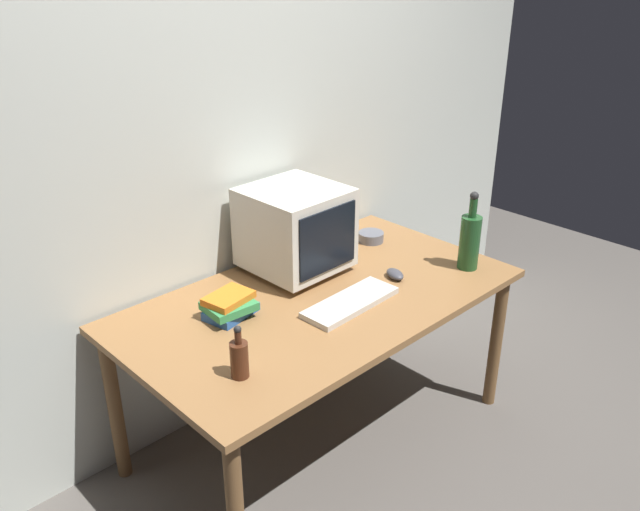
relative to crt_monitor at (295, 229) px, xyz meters
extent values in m
plane|color=#56514C|center=(-0.09, -0.24, -0.89)|extent=(6.00, 6.00, 0.00)
cube|color=beige|center=(-0.09, 0.27, 0.36)|extent=(4.00, 0.08, 2.50)
cube|color=olive|center=(-0.09, -0.24, -0.21)|extent=(1.61, 0.90, 0.03)
cylinder|color=brown|center=(0.65, -0.63, -0.56)|extent=(0.06, 0.06, 0.67)
cylinder|color=brown|center=(-0.83, 0.15, -0.56)|extent=(0.06, 0.06, 0.67)
cylinder|color=brown|center=(0.65, 0.15, -0.56)|extent=(0.06, 0.06, 0.67)
cube|color=beige|center=(0.00, 0.00, -0.18)|extent=(0.28, 0.25, 0.03)
cube|color=beige|center=(0.00, 0.00, 0.01)|extent=(0.39, 0.39, 0.34)
cube|color=black|center=(0.00, -0.19, 0.01)|extent=(0.31, 0.01, 0.27)
cube|color=beige|center=(-0.05, -0.38, -0.18)|extent=(0.43, 0.17, 0.02)
ellipsoid|color=#3F3F47|center=(0.25, -0.35, -0.17)|extent=(0.09, 0.11, 0.04)
cylinder|color=#1E4C23|center=(0.55, -0.50, -0.07)|extent=(0.09, 0.09, 0.24)
cylinder|color=#1E4C23|center=(0.55, -0.50, 0.09)|extent=(0.03, 0.03, 0.08)
sphere|color=#262626|center=(0.55, -0.50, 0.14)|extent=(0.04, 0.04, 0.04)
cylinder|color=#472314|center=(-0.65, -0.45, -0.13)|extent=(0.06, 0.06, 0.13)
cylinder|color=#472314|center=(-0.65, -0.45, -0.04)|extent=(0.02, 0.02, 0.04)
sphere|color=#262626|center=(-0.65, -0.45, -0.02)|extent=(0.03, 0.03, 0.03)
cube|color=#28569E|center=(-0.43, -0.11, -0.18)|extent=(0.21, 0.17, 0.03)
cube|color=#33894C|center=(-0.45, -0.12, -0.14)|extent=(0.19, 0.16, 0.03)
cube|color=orange|center=(-0.44, -0.12, -0.11)|extent=(0.19, 0.15, 0.03)
cylinder|color=#595B66|center=(0.46, -0.02, -0.17)|extent=(0.12, 0.12, 0.04)
camera|label=1|loc=(-1.70, -1.91, 1.08)|focal=37.15mm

